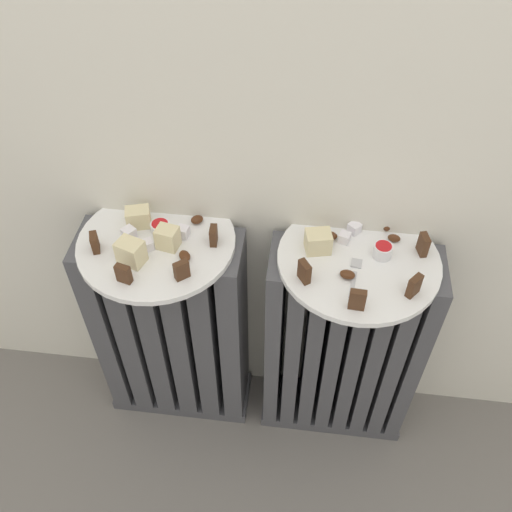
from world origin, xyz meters
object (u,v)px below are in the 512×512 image
(plate_right, at_px, (359,260))
(jam_bowl_right, at_px, (383,250))
(plate_left, at_px, (157,242))
(jam_bowl_left, at_px, (160,227))
(radiator_right, at_px, (341,349))
(fork, at_px, (355,274))
(radiator_left, at_px, (173,332))

(plate_right, relative_size, jam_bowl_right, 8.36)
(plate_left, distance_m, jam_bowl_left, 0.03)
(plate_left, height_order, plate_right, same)
(radiator_right, height_order, jam_bowl_right, jam_bowl_right)
(plate_left, bearing_deg, jam_bowl_right, 1.50)
(plate_right, xyz_separation_m, jam_bowl_left, (-0.39, 0.03, 0.02))
(radiator_right, bearing_deg, plate_right, 0.00)
(radiator_right, relative_size, fork, 5.90)
(plate_left, bearing_deg, plate_right, 0.00)
(radiator_left, distance_m, plate_left, 0.30)
(radiator_left, distance_m, jam_bowl_left, 0.32)
(radiator_left, xyz_separation_m, plate_right, (0.39, 0.00, 0.30))
(plate_right, relative_size, jam_bowl_left, 7.95)
(radiator_right, distance_m, plate_right, 0.30)
(plate_left, bearing_deg, fork, -6.63)
(radiator_left, height_order, plate_left, plate_left)
(fork, bearing_deg, plate_left, 173.37)
(plate_right, distance_m, jam_bowl_left, 0.39)
(radiator_left, height_order, radiator_right, same)
(radiator_left, distance_m, jam_bowl_right, 0.54)
(radiator_right, distance_m, jam_bowl_right, 0.32)
(jam_bowl_left, bearing_deg, plate_left, -96.09)
(jam_bowl_right, xyz_separation_m, fork, (-0.05, -0.06, -0.01))
(radiator_left, relative_size, jam_bowl_right, 15.51)
(plate_right, relative_size, fork, 3.18)
(radiator_right, bearing_deg, plate_left, 180.00)
(radiator_right, xyz_separation_m, fork, (-0.01, -0.04, 0.31))
(jam_bowl_right, bearing_deg, radiator_left, -178.50)
(radiator_right, distance_m, fork, 0.31)
(jam_bowl_left, bearing_deg, radiator_left, -96.09)
(radiator_left, height_order, jam_bowl_right, jam_bowl_right)
(radiator_right, xyz_separation_m, jam_bowl_right, (0.04, 0.01, 0.32))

